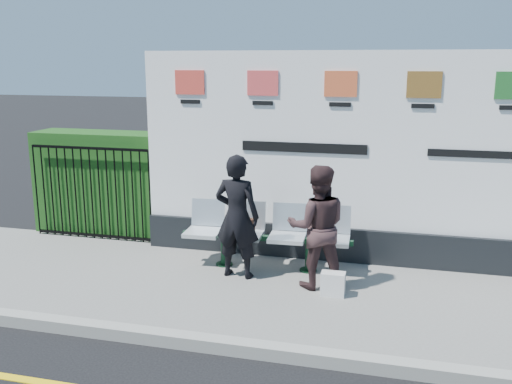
{
  "coord_description": "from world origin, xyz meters",
  "views": [
    {
      "loc": [
        0.25,
        -4.2,
        2.98
      ],
      "look_at": [
        -1.61,
        3.06,
        1.25
      ],
      "focal_mm": 40.0,
      "sensor_mm": 36.0,
      "label": 1
    }
  ],
  "objects_px": {
    "woman_left": "(237,216)",
    "woman_right": "(317,227)",
    "billboard": "(418,176)",
    "bench": "(266,251)"
  },
  "relations": [
    {
      "from": "woman_left",
      "to": "woman_right",
      "type": "distance_m",
      "value": 1.09
    },
    {
      "from": "billboard",
      "to": "woman_right",
      "type": "distance_m",
      "value": 1.73
    },
    {
      "from": "bench",
      "to": "woman_left",
      "type": "relative_size",
      "value": 1.38
    },
    {
      "from": "billboard",
      "to": "woman_left",
      "type": "height_order",
      "value": "billboard"
    },
    {
      "from": "billboard",
      "to": "bench",
      "type": "height_order",
      "value": "billboard"
    },
    {
      "from": "billboard",
      "to": "woman_right",
      "type": "bearing_deg",
      "value": -137.43
    },
    {
      "from": "billboard",
      "to": "woman_left",
      "type": "distance_m",
      "value": 2.58
    },
    {
      "from": "bench",
      "to": "woman_right",
      "type": "relative_size",
      "value": 1.45
    },
    {
      "from": "billboard",
      "to": "woman_left",
      "type": "xyz_separation_m",
      "value": [
        -2.31,
        -1.03,
        -0.46
      ]
    },
    {
      "from": "woman_right",
      "to": "bench",
      "type": "bearing_deg",
      "value": -44.73
    }
  ]
}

